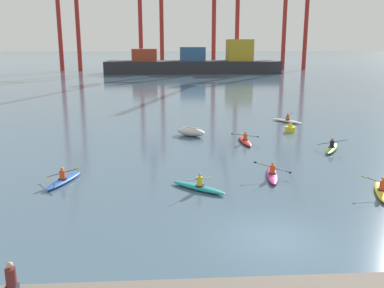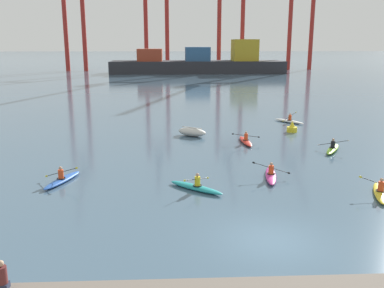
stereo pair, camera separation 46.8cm
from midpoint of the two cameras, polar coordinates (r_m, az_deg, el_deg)
The scene contains 15 objects.
ground_plane at distance 17.36m, azimuth 11.45°, elevation -12.81°, with size 800.00×800.00×0.00m, color #425B70.
container_barge at distance 111.40m, azimuth 1.22°, elevation 11.00°, with size 44.98×10.04×8.61m.
gantry_crane_west_mid at distance 125.59m, azimuth -4.82°, elevation 18.23°, with size 7.29×16.35×34.51m.
gantry_crane_east_mid at distance 123.47m, azimuth 5.55°, elevation 18.35°, with size 7.89×19.56×35.84m.
gantry_crane_east at distance 129.34m, azimuth 15.03°, elevation 18.29°, with size 7.60×19.58×37.40m.
capsized_dinghy at distance 35.20m, azimuth 0.38°, elevation 1.65°, with size 2.78×2.35×0.76m.
channel_buoy at distance 37.95m, azimuth 13.85°, elevation 2.14°, with size 0.90×0.90×1.00m.
kayak_teal at distance 22.41m, azimuth 1.16°, elevation -5.87°, with size 2.99×2.65×0.95m.
kayak_red at distance 33.08m, azimuth 7.73°, elevation 0.43°, with size 2.27×3.43×0.95m.
kayak_magenta at distance 24.86m, azimuth 11.25°, elevation -4.15°, with size 2.20×3.45×0.96m.
kayak_blue at distance 24.63m, azimuth -16.78°, elevation -4.65°, with size 2.09×3.41×1.02m.
kayak_yellow at distance 23.84m, azimuth 24.83°, elevation -5.96°, with size 2.09×3.39×0.97m.
kayak_lime at distance 32.15m, azimuth 19.07°, elevation -0.59°, with size 2.26×3.23×0.97m.
kayak_white at distance 42.45m, azimuth 13.43°, elevation 3.10°, with size 2.54×3.07×1.02m.
seated_onlooker at distance 13.51m, azimuth -23.59°, elevation -16.25°, with size 0.32×0.30×0.90m.
Camera 2 is at (-3.83, -15.06, 7.64)m, focal length 39.05 mm.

